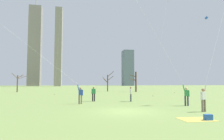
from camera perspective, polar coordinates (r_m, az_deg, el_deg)
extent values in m
plane|color=#7A934C|center=(14.08, 4.38, -11.97)|extent=(400.00, 400.00, 0.00)
cylinder|color=#726656|center=(19.17, -8.93, -8.53)|extent=(0.14, 0.14, 0.85)
cylinder|color=#726656|center=(19.17, -9.60, -8.52)|extent=(0.14, 0.14, 0.85)
cube|color=#2D4CA5|center=(19.13, -9.24, -6.45)|extent=(0.34, 0.20, 0.54)
sphere|color=#9E7051|center=(19.11, -9.23, -5.28)|extent=(0.22, 0.22, 0.22)
cylinder|color=#2D4CA5|center=(19.13, -8.61, -6.56)|extent=(0.09, 0.09, 0.55)
cylinder|color=#2D4CA5|center=(19.11, -9.86, -5.03)|extent=(0.20, 0.09, 0.56)
cylinder|color=#33384C|center=(18.63, 21.33, -8.44)|extent=(0.14, 0.14, 0.85)
cylinder|color=#33384C|center=(18.62, 20.65, -8.46)|extent=(0.14, 0.14, 0.85)
cube|color=#338C4C|center=(18.58, 20.94, -6.31)|extent=(0.39, 0.34, 0.54)
sphere|color=tan|center=(18.57, 20.91, -5.11)|extent=(0.22, 0.22, 0.22)
cylinder|color=#338C4C|center=(18.59, 21.59, -6.40)|extent=(0.09, 0.09, 0.55)
cylinder|color=#338C4C|center=(18.56, 20.25, -4.87)|extent=(0.22, 0.18, 0.56)
cylinder|color=silver|center=(18.55, 9.26, 16.12)|extent=(7.05, 0.80, 12.95)
cylinder|color=#726656|center=(15.05, 24.94, -9.46)|extent=(0.14, 0.14, 0.85)
cylinder|color=#726656|center=(15.21, 25.51, -9.38)|extent=(0.14, 0.14, 0.85)
cube|color=white|center=(15.08, 25.15, -6.80)|extent=(0.37, 0.27, 0.54)
sphere|color=#9E7051|center=(15.06, 25.11, -5.32)|extent=(0.22, 0.22, 0.22)
cylinder|color=white|center=(14.93, 24.60, -6.97)|extent=(0.09, 0.09, 0.55)
cylinder|color=white|center=(15.22, 25.64, -4.97)|extent=(0.22, 0.13, 0.56)
cylinder|color=silver|center=(19.31, 29.07, 10.97)|extent=(6.13, 4.10, 9.87)
cylinder|color=black|center=(21.79, -5.16, -8.01)|extent=(0.14, 0.14, 0.85)
cylinder|color=black|center=(21.89, -5.68, -7.99)|extent=(0.14, 0.14, 0.85)
cube|color=#338C4C|center=(21.80, -5.41, -6.18)|extent=(0.39, 0.35, 0.54)
sphere|color=#9E7051|center=(21.79, -5.40, -5.15)|extent=(0.22, 0.22, 0.22)
cylinder|color=#338C4C|center=(21.71, -4.92, -6.28)|extent=(0.09, 0.09, 0.55)
cylinder|color=#338C4C|center=(21.90, -5.90, -6.25)|extent=(0.09, 0.09, 0.55)
cylinder|color=#33384C|center=(21.61, 5.51, -8.04)|extent=(0.14, 0.14, 0.85)
cylinder|color=#33384C|center=(21.39, 5.55, -8.09)|extent=(0.14, 0.14, 0.85)
cube|color=white|center=(21.46, 5.52, -6.21)|extent=(0.26, 0.37, 0.54)
sphere|color=#9E7051|center=(21.45, 5.51, -5.17)|extent=(0.22, 0.22, 0.22)
cylinder|color=white|center=(21.67, 5.48, -6.28)|extent=(0.09, 0.09, 0.55)
cylinder|color=white|center=(21.25, 5.56, -6.32)|extent=(0.09, 0.09, 0.55)
cylinder|color=silver|center=(33.27, 14.12, 7.97)|extent=(3.78, 1.81, 17.50)
cylinder|color=#3F3833|center=(31.06, 11.89, -7.45)|extent=(0.10, 0.10, 0.08)
cylinder|color=silver|center=(36.60, -14.87, 15.57)|extent=(1.91, 4.13, 28.19)
cylinder|color=#3F3833|center=(36.70, -16.49, -6.83)|extent=(0.10, 0.10, 0.08)
cube|color=blue|center=(51.03, 25.89, 13.57)|extent=(0.78, 0.27, 0.80)
cylinder|color=black|center=(51.03, 25.89, 13.57)|extent=(0.03, 0.17, 0.52)
cylinder|color=silver|center=(47.29, 22.08, 4.28)|extent=(7.87, 0.74, 16.98)
cylinder|color=#3F3833|center=(45.21, 17.87, -6.24)|extent=(0.10, 0.10, 0.08)
cube|color=#D8BF4C|center=(11.89, 23.47, -13.11)|extent=(1.86, 1.48, 0.01)
cube|color=#2659B2|center=(11.91, 26.31, -12.26)|extent=(0.40, 0.28, 0.30)
cylinder|color=#423326|center=(48.97, -1.28, -3.87)|extent=(0.25, 0.25, 4.13)
cylinder|color=#423326|center=(48.29, -1.81, -3.26)|extent=(1.22, 1.35, 0.99)
cylinder|color=#423326|center=(48.69, -2.06, -2.86)|extent=(1.49, 0.49, 1.45)
cylinder|color=#423326|center=(49.18, -0.39, -1.16)|extent=(1.63, 0.17, 1.43)
cylinder|color=#423326|center=(48.42, -0.42, -2.42)|extent=(1.36, 1.47, 1.15)
cylinder|color=brown|center=(49.77, -25.94, -3.63)|extent=(0.27, 0.27, 3.86)
cylinder|color=brown|center=(49.81, -24.78, -2.01)|extent=(1.90, 0.64, 0.83)
cylinder|color=brown|center=(49.86, -25.26, -1.71)|extent=(1.10, 0.52, 0.91)
cylinder|color=brown|center=(50.14, -25.20, -1.72)|extent=(1.05, 1.07, 0.53)
cylinder|color=brown|center=(49.61, -26.58, -1.52)|extent=(1.18, 0.84, 1.25)
cylinder|color=#4C3828|center=(46.94, 7.00, -3.43)|extent=(0.38, 0.38, 4.80)
cylinder|color=#4C3828|center=(46.91, 6.12, -1.69)|extent=(1.46, 0.43, 0.53)
cylinder|color=#4C3828|center=(46.26, 6.15, -2.88)|extent=(1.83, 1.07, 0.68)
cylinder|color=#4C3828|center=(47.28, 6.59, -2.80)|extent=(0.58, 0.94, 0.62)
cylinder|color=#4C3828|center=(47.51, 7.10, -1.88)|extent=(0.63, 1.07, 0.43)
cube|color=gray|center=(158.45, -15.35, 6.51)|extent=(5.21, 9.27, 60.94)
cube|color=slate|center=(180.95, 4.61, 0.56)|extent=(9.27, 11.16, 32.63)
cube|color=gray|center=(175.57, -21.56, 6.60)|extent=(9.92, 8.61, 66.82)
cylinder|color=#99999E|center=(185.69, -21.26, 17.81)|extent=(0.80, 0.80, 6.58)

